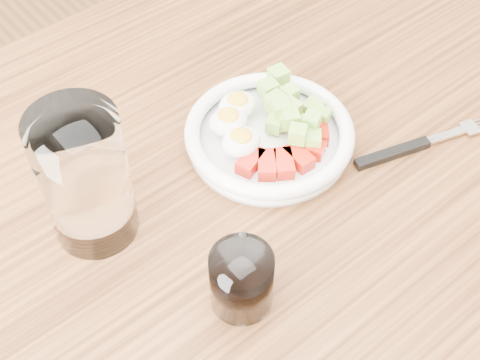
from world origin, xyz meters
name	(u,v)px	position (x,y,z in m)	size (l,w,h in m)	color
dining_table	(251,244)	(0.00, 0.00, 0.67)	(1.50, 0.90, 0.77)	brown
bowl	(269,132)	(0.07, 0.05, 0.79)	(0.22, 0.22, 0.05)	white
fork	(412,147)	(0.21, -0.07, 0.77)	(0.21, 0.08, 0.01)	black
water_glass	(85,178)	(-0.17, 0.08, 0.86)	(0.10, 0.10, 0.17)	white
coffee_glass	(241,280)	(-0.10, -0.10, 0.81)	(0.07, 0.07, 0.08)	white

